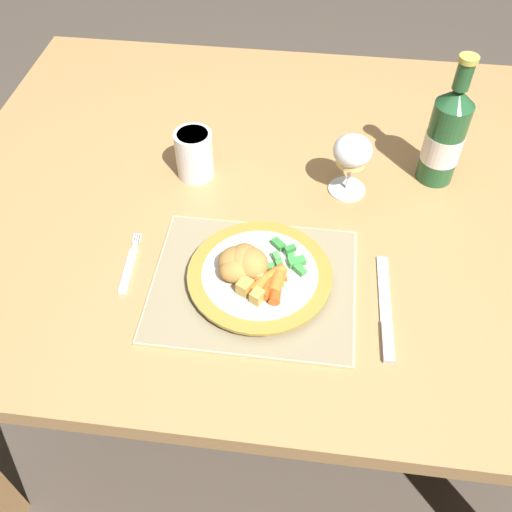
{
  "coord_description": "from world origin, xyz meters",
  "views": [
    {
      "loc": [
        0.04,
        -0.83,
        1.48
      ],
      "look_at": [
        -0.03,
        -0.22,
        0.78
      ],
      "focal_mm": 40.0,
      "sensor_mm": 36.0,
      "label": 1
    }
  ],
  "objects_px": {
    "dinner_plate": "(260,276)",
    "table_knife": "(386,316)",
    "wine_glass": "(352,154)",
    "dining_table": "(285,218)",
    "fork": "(129,267)",
    "drinking_cup": "(194,153)",
    "bottle": "(446,136)"
  },
  "relations": [
    {
      "from": "dinner_plate",
      "to": "table_knife",
      "type": "height_order",
      "value": "dinner_plate"
    },
    {
      "from": "table_knife",
      "to": "wine_glass",
      "type": "bearing_deg",
      "value": 103.07
    },
    {
      "from": "dining_table",
      "to": "wine_glass",
      "type": "bearing_deg",
      "value": 4.63
    },
    {
      "from": "fork",
      "to": "drinking_cup",
      "type": "distance_m",
      "value": 0.27
    },
    {
      "from": "table_knife",
      "to": "drinking_cup",
      "type": "bearing_deg",
      "value": 140.3
    },
    {
      "from": "fork",
      "to": "drinking_cup",
      "type": "xyz_separation_m",
      "value": [
        0.06,
        0.26,
        0.05
      ]
    },
    {
      "from": "fork",
      "to": "drinking_cup",
      "type": "height_order",
      "value": "drinking_cup"
    },
    {
      "from": "wine_glass",
      "to": "fork",
      "type": "bearing_deg",
      "value": -145.91
    },
    {
      "from": "fork",
      "to": "bottle",
      "type": "bearing_deg",
      "value": 29.94
    },
    {
      "from": "bottle",
      "to": "table_knife",
      "type": "bearing_deg",
      "value": -105.98
    },
    {
      "from": "fork",
      "to": "wine_glass",
      "type": "xyz_separation_m",
      "value": [
        0.36,
        0.24,
        0.08
      ]
    },
    {
      "from": "fork",
      "to": "table_knife",
      "type": "height_order",
      "value": "table_knife"
    },
    {
      "from": "table_knife",
      "to": "drinking_cup",
      "type": "xyz_separation_m",
      "value": [
        -0.36,
        0.3,
        0.05
      ]
    },
    {
      "from": "fork",
      "to": "dining_table",
      "type": "bearing_deg",
      "value": 43.59
    },
    {
      "from": "wine_glass",
      "to": "dining_table",
      "type": "bearing_deg",
      "value": -175.37
    },
    {
      "from": "dining_table",
      "to": "table_knife",
      "type": "bearing_deg",
      "value": -57.2
    },
    {
      "from": "table_knife",
      "to": "dining_table",
      "type": "bearing_deg",
      "value": 122.8
    },
    {
      "from": "dining_table",
      "to": "wine_glass",
      "type": "distance_m",
      "value": 0.2
    },
    {
      "from": "bottle",
      "to": "dinner_plate",
      "type": "bearing_deg",
      "value": -134.78
    },
    {
      "from": "dining_table",
      "to": "bottle",
      "type": "bearing_deg",
      "value": 13.89
    },
    {
      "from": "dinner_plate",
      "to": "table_knife",
      "type": "relative_size",
      "value": 1.13
    },
    {
      "from": "bottle",
      "to": "drinking_cup",
      "type": "bearing_deg",
      "value": -173.88
    },
    {
      "from": "fork",
      "to": "table_knife",
      "type": "bearing_deg",
      "value": -6.26
    },
    {
      "from": "wine_glass",
      "to": "drinking_cup",
      "type": "relative_size",
      "value": 1.29
    },
    {
      "from": "dinner_plate",
      "to": "wine_glass",
      "type": "bearing_deg",
      "value": 60.92
    },
    {
      "from": "drinking_cup",
      "to": "dining_table",
      "type": "bearing_deg",
      "value": -6.29
    },
    {
      "from": "dining_table",
      "to": "bottle",
      "type": "relative_size",
      "value": 5.12
    },
    {
      "from": "wine_glass",
      "to": "drinking_cup",
      "type": "height_order",
      "value": "wine_glass"
    },
    {
      "from": "dining_table",
      "to": "table_knife",
      "type": "relative_size",
      "value": 6.28
    },
    {
      "from": "dinner_plate",
      "to": "fork",
      "type": "xyz_separation_m",
      "value": [
        -0.22,
        0.0,
        -0.01
      ]
    },
    {
      "from": "dinner_plate",
      "to": "fork",
      "type": "height_order",
      "value": "dinner_plate"
    },
    {
      "from": "dining_table",
      "to": "fork",
      "type": "height_order",
      "value": "fork"
    }
  ]
}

